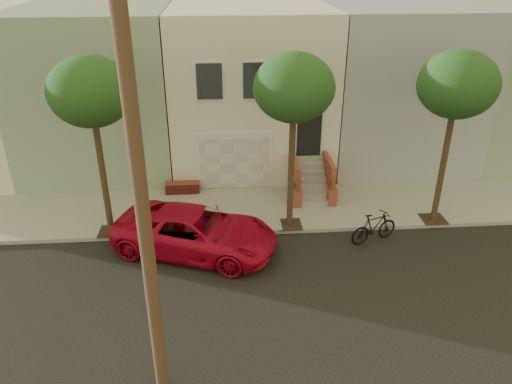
{
  "coord_description": "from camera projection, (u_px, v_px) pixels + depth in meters",
  "views": [
    {
      "loc": [
        -1.42,
        -11.75,
        9.39
      ],
      "look_at": [
        -0.31,
        3.0,
        2.0
      ],
      "focal_mm": 34.49,
      "sensor_mm": 36.0,
      "label": 1
    }
  ],
  "objects": [
    {
      "name": "pickup_truck",
      "position": [
        196.0,
        232.0,
        16.62
      ],
      "size": [
        6.06,
        4.24,
        1.53
      ],
      "primitive_type": "imported",
      "rotation": [
        0.0,
        0.0,
        1.23
      ],
      "color": "#B70825",
      "rests_on": "ground"
    },
    {
      "name": "tree_mid",
      "position": [
        294.0,
        89.0,
        15.98
      ],
      "size": [
        2.7,
        2.57,
        6.3
      ],
      "color": "#2D2116",
      "rests_on": "sidewalk"
    },
    {
      "name": "ground",
      "position": [
        274.0,
        295.0,
        14.78
      ],
      "size": [
        90.0,
        90.0,
        0.0
      ],
      "primitive_type": "plane",
      "color": "black",
      "rests_on": "ground"
    },
    {
      "name": "motorcycle",
      "position": [
        374.0,
        227.0,
        17.26
      ],
      "size": [
        1.96,
        1.18,
        1.14
      ],
      "primitive_type": "imported",
      "rotation": [
        0.0,
        0.0,
        1.94
      ],
      "color": "black",
      "rests_on": "ground"
    },
    {
      "name": "house_row",
      "position": [
        249.0,
        83.0,
        23.13
      ],
      "size": [
        33.1,
        11.7,
        7.0
      ],
      "color": "beige",
      "rests_on": "sidewalk"
    },
    {
      "name": "sidewalk",
      "position": [
        259.0,
        209.0,
        19.52
      ],
      "size": [
        40.0,
        3.7,
        0.15
      ],
      "primitive_type": "cube",
      "color": "gray",
      "rests_on": "ground"
    },
    {
      "name": "tree_left",
      "position": [
        90.0,
        93.0,
        15.54
      ],
      "size": [
        2.7,
        2.57,
        6.3
      ],
      "color": "#2D2116",
      "rests_on": "sidewalk"
    },
    {
      "name": "tree_right",
      "position": [
        458.0,
        86.0,
        16.35
      ],
      "size": [
        2.7,
        2.57,
        6.3
      ],
      "color": "#2D2116",
      "rests_on": "sidewalk"
    }
  ]
}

